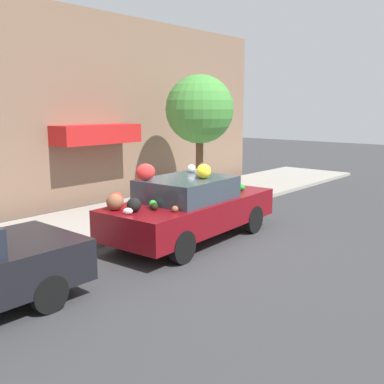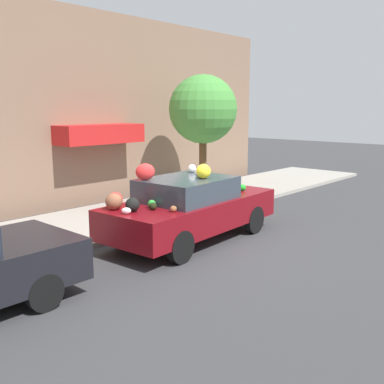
% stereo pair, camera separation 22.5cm
% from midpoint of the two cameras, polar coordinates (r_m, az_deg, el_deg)
% --- Properties ---
extents(ground_plane, '(60.00, 60.00, 0.00)m').
position_cam_midpoint_polar(ground_plane, '(10.21, 0.54, -6.06)').
color(ground_plane, '#38383A').
extents(sidewalk_curb, '(24.00, 3.20, 0.11)m').
position_cam_midpoint_polar(sidewalk_curb, '(12.09, -9.09, -3.26)').
color(sidewalk_curb, '#9E998E').
rests_on(sidewalk_curb, ground).
extents(building_facade, '(18.00, 1.20, 5.78)m').
position_cam_midpoint_polar(building_facade, '(13.57, -15.34, 9.97)').
color(building_facade, '#846651').
rests_on(building_facade, ground).
extents(street_tree, '(2.16, 2.16, 3.86)m').
position_cam_midpoint_polar(street_tree, '(14.40, 1.87, 10.38)').
color(street_tree, brown).
rests_on(street_tree, sidewalk_curb).
extents(fire_hydrant, '(0.20, 0.20, 0.70)m').
position_cam_midpoint_polar(fire_hydrant, '(12.51, -0.24, -0.77)').
color(fire_hydrant, red).
rests_on(fire_hydrant, sidewalk_curb).
extents(art_car, '(4.46, 2.00, 1.79)m').
position_cam_midpoint_polar(art_car, '(9.96, 0.39, -1.93)').
color(art_car, maroon).
rests_on(art_car, ground).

